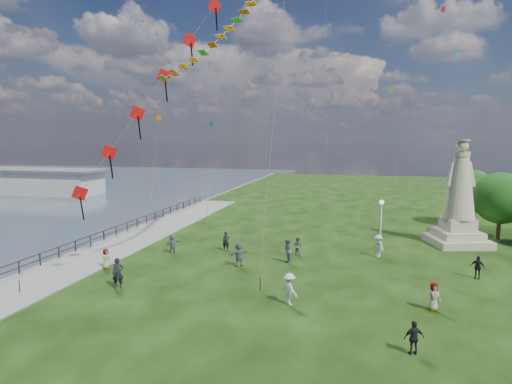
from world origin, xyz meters
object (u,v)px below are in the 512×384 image
(person_8, at_px, (378,246))
(person_11, at_px, (239,254))
(statue, at_px, (459,206))
(person_9, at_px, (477,267))
(pier_pavilion, at_px, (24,181))
(lamppost, at_px, (381,214))
(person_5, at_px, (173,243))
(person_10, at_px, (106,259))
(person_2, at_px, (290,289))
(person_0, at_px, (118,273))
(person_1, at_px, (287,251))
(person_4, at_px, (434,297))
(person_7, at_px, (298,246))
(person_3, at_px, (414,338))
(person_6, at_px, (226,241))

(person_8, xyz_separation_m, person_11, (-10.01, -5.11, 0.02))
(statue, xyz_separation_m, person_9, (-0.65, -9.65, -2.71))
(pier_pavilion, xyz_separation_m, lamppost, (60.04, -27.64, 1.29))
(lamppost, distance_m, person_5, 17.28)
(lamppost, height_order, person_10, lamppost)
(person_8, relative_size, person_10, 1.21)
(person_2, xyz_separation_m, person_11, (-4.81, 6.26, 0.00))
(statue, height_order, person_2, statue)
(person_0, xyz_separation_m, person_10, (-3.06, 3.37, -0.24))
(person_11, bearing_deg, person_1, 157.44)
(person_1, xyz_separation_m, person_4, (9.26, -6.89, -0.14))
(pier_pavilion, bearing_deg, person_8, -26.12)
(person_5, height_order, person_10, person_5)
(lamppost, height_order, person_4, lamppost)
(person_1, relative_size, person_10, 1.28)
(person_0, height_order, person_9, person_0)
(person_8, relative_size, person_11, 0.98)
(pier_pavilion, bearing_deg, statue, -19.43)
(person_7, relative_size, person_8, 0.85)
(person_5, height_order, person_11, person_11)
(person_9, bearing_deg, person_4, -91.59)
(person_7, bearing_deg, statue, -131.24)
(person_7, bearing_deg, person_1, 101.41)
(person_0, xyz_separation_m, person_3, (17.06, -4.36, -0.21))
(person_8, bearing_deg, person_1, -103.12)
(person_1, distance_m, person_8, 7.55)
(person_0, relative_size, person_9, 1.24)
(pier_pavilion, bearing_deg, person_0, -42.91)
(person_0, height_order, person_1, person_0)
(person_2, distance_m, person_4, 7.82)
(statue, relative_size, person_4, 5.81)
(person_1, height_order, person_7, person_1)
(person_4, xyz_separation_m, person_6, (-14.85, 9.32, 0.01))
(person_6, distance_m, person_8, 12.35)
(pier_pavilion, bearing_deg, person_5, -36.50)
(person_2, distance_m, person_5, 13.96)
(person_1, xyz_separation_m, person_3, (7.67, -12.19, -0.17))
(pier_pavilion, relative_size, statue, 3.25)
(person_5, bearing_deg, person_6, -40.17)
(statue, bearing_deg, person_6, -175.99)
(lamppost, height_order, person_8, lamppost)
(pier_pavilion, distance_m, person_8, 66.63)
(person_0, bearing_deg, person_3, -47.96)
(pier_pavilion, bearing_deg, person_4, -32.48)
(person_6, distance_m, person_11, 4.66)
(lamppost, height_order, person_11, lamppost)
(pier_pavilion, bearing_deg, person_6, -32.60)
(person_1, bearing_deg, person_2, -11.31)
(person_2, height_order, person_8, person_2)
(pier_pavilion, xyz_separation_m, person_2, (54.61, -40.70, -0.94))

